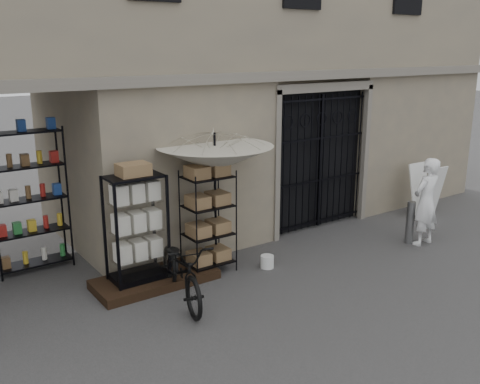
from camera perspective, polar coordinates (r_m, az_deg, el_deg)
ground at (r=9.16m, az=9.28°, el=-9.32°), size 80.00×80.00×0.00m
main_building at (r=11.55m, az=-4.37°, el=18.77°), size 14.00×4.00×9.00m
iron_gate at (r=11.43m, az=8.00°, el=3.58°), size 2.50×0.21×3.00m
step_platform at (r=9.02m, az=-9.02°, el=-9.17°), size 2.00×0.90×0.15m
display_cabinet at (r=8.63m, az=-10.93°, el=-4.37°), size 0.91×0.62×1.86m
wire_rack at (r=9.14m, az=-3.41°, el=-3.29°), size 0.85×0.65×1.79m
market_umbrella at (r=9.09m, az=-2.71°, el=4.33°), size 1.86×1.89×2.86m
white_bucket at (r=9.52m, az=2.92°, el=-7.43°), size 0.24×0.24×0.22m
bicycle at (r=8.45m, az=-6.17°, el=-11.39°), size 0.87×1.13×1.93m
steel_bollard at (r=11.07m, az=17.69°, el=-3.12°), size 0.17×0.17×0.86m
shopkeeper at (r=11.25m, az=18.83°, el=-5.24°), size 0.72×1.76×0.42m
easel_sign at (r=12.92m, az=19.24°, el=0.17°), size 0.58×0.66×1.18m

